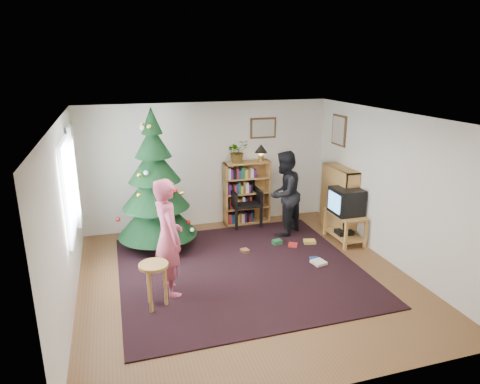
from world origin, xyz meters
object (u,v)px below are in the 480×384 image
object	(u,v)px
person_standing	(168,238)
person_by_chair	(284,194)
tv_stand	(345,225)
stool	(154,274)
table_lamp	(261,150)
bookshelf_back	(247,192)
christmas_tree	(156,192)
picture_right	(339,130)
bookshelf_right	(339,199)
picture_back	(263,128)
crt_tv	(346,201)
armchair	(243,197)
potted_plant	(237,151)

from	to	relation	value
person_standing	person_by_chair	xyz separation A→B (m)	(2.42, 1.59, -0.04)
tv_stand	stool	size ratio (longest dim) A/B	1.26
tv_stand	table_lamp	xyz separation A→B (m)	(-1.16, 1.47, 1.21)
bookshelf_back	christmas_tree	bearing A→B (deg)	-157.93
picture_right	christmas_tree	distance (m)	3.75
bookshelf_right	table_lamp	bearing A→B (deg)	52.24
table_lamp	picture_back	bearing A→B (deg)	57.36
picture_right	crt_tv	size ratio (longest dim) A/B	1.10
armchair	tv_stand	bearing A→B (deg)	-42.83
crt_tv	potted_plant	distance (m)	2.33
picture_back	armchair	size ratio (longest dim) A/B	0.52
armchair	table_lamp	world-z (taller)	table_lamp
armchair	crt_tv	bearing A→B (deg)	-42.88
tv_stand	person_by_chair	world-z (taller)	person_by_chair
bookshelf_right	armchair	size ratio (longest dim) A/B	1.23
crt_tv	picture_right	bearing A→B (deg)	73.71
bookshelf_right	christmas_tree	bearing A→B (deg)	86.63
picture_right	potted_plant	distance (m)	2.04
crt_tv	table_lamp	size ratio (longest dim) A/B	1.57
christmas_tree	person_by_chair	xyz separation A→B (m)	(2.41, -0.05, -0.23)
crt_tv	christmas_tree	bearing A→B (deg)	168.47
picture_right	bookshelf_back	distance (m)	2.22
stool	table_lamp	distance (m)	3.86
bookshelf_back	picture_right	bearing A→B (deg)	-19.02
person_by_chair	tv_stand	bearing A→B (deg)	110.47
christmas_tree	table_lamp	bearing A→B (deg)	19.34
crt_tv	stool	size ratio (longest dim) A/B	0.83
picture_right	table_lamp	size ratio (longest dim) A/B	1.73
christmas_tree	potted_plant	world-z (taller)	christmas_tree
tv_stand	potted_plant	distance (m)	2.52
bookshelf_right	person_standing	world-z (taller)	person_standing
picture_right	tv_stand	size ratio (longest dim) A/B	0.72
potted_plant	person_by_chair	bearing A→B (deg)	-50.82
christmas_tree	person_standing	bearing A→B (deg)	-90.43
bookshelf_back	crt_tv	world-z (taller)	bookshelf_back
stool	potted_plant	size ratio (longest dim) A/B	1.44
bookshelf_right	table_lamp	xyz separation A→B (m)	(-1.28, 0.99, 0.87)
tv_stand	bookshelf_right	bearing A→B (deg)	76.06
armchair	person_by_chair	world-z (taller)	person_by_chair
armchair	stool	size ratio (longest dim) A/B	1.61
crt_tv	table_lamp	xyz separation A→B (m)	(-1.15, 1.47, 0.75)
picture_back	bookshelf_right	bearing A→B (deg)	-43.36
tv_stand	stool	world-z (taller)	stool
picture_back	person_by_chair	size ratio (longest dim) A/B	0.33
bookshelf_back	armchair	world-z (taller)	bookshelf_back
picture_right	christmas_tree	bearing A→B (deg)	-176.97
picture_back	christmas_tree	world-z (taller)	christmas_tree
christmas_tree	bookshelf_back	bearing A→B (deg)	22.07
picture_right	person_by_chair	distance (m)	1.69
crt_tv	armchair	bearing A→B (deg)	137.02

